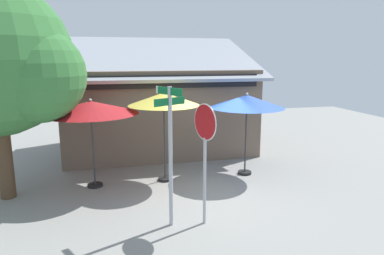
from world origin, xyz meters
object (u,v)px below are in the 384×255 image
street_sign_post (170,144)px  stop_sign (205,141)px  patio_umbrella_mustard_center (164,100)px  patio_umbrella_crimson_left (91,108)px  shade_tree (1,63)px  patio_umbrella_royal_blue_right (247,102)px

street_sign_post → stop_sign: size_ratio=1.13×
patio_umbrella_mustard_center → patio_umbrella_crimson_left: bearing=-179.1°
patio_umbrella_mustard_center → shade_tree: shade_tree is taller
patio_umbrella_crimson_left → shade_tree: 2.46m
patio_umbrella_royal_blue_right → shade_tree: size_ratio=0.47×
patio_umbrella_crimson_left → patio_umbrella_mustard_center: patio_umbrella_mustard_center is taller
shade_tree → patio_umbrella_royal_blue_right: bearing=3.1°
patio_umbrella_royal_blue_right → stop_sign: bearing=-126.5°
stop_sign → shade_tree: size_ratio=0.49×
shade_tree → street_sign_post: bearing=-33.5°
street_sign_post → patio_umbrella_royal_blue_right: size_ratio=1.19×
stop_sign → patio_umbrella_royal_blue_right: size_ratio=1.05×
street_sign_post → patio_umbrella_mustard_center: size_ratio=1.13×
stop_sign → patio_umbrella_royal_blue_right: stop_sign is taller
street_sign_post → stop_sign: (0.75, -0.10, 0.05)m
stop_sign → patio_umbrella_crimson_left: bearing=129.9°
street_sign_post → patio_umbrella_mustard_center: (0.35, 2.92, 0.60)m
patio_umbrella_crimson_left → shade_tree: bearing=-170.3°
street_sign_post → patio_umbrella_crimson_left: bearing=121.2°
patio_umbrella_crimson_left → patio_umbrella_royal_blue_right: size_ratio=1.02×
patio_umbrella_mustard_center → shade_tree: 4.33m
stop_sign → patio_umbrella_royal_blue_right: bearing=53.5°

